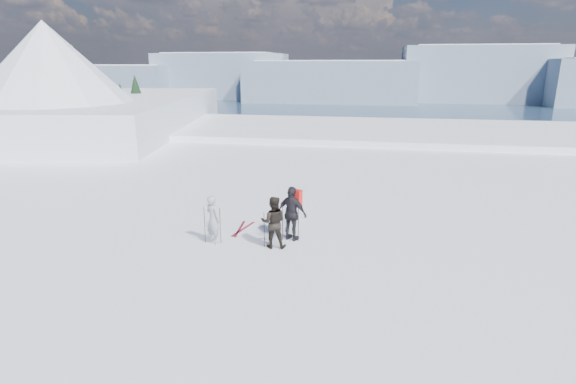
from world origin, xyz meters
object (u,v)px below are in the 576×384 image
skier_grey (213,219)px  skis_loose (242,229)px  skier_pack (292,214)px  skier_dark (273,222)px

skier_grey → skis_loose: skier_grey is taller
skier_pack → skis_loose: (-2.10, 0.70, -0.98)m
skier_grey → skier_dark: 2.17m
skier_pack → skis_loose: bearing=3.1°
skier_dark → skier_pack: bearing=-130.2°
skier_grey → skier_pack: (2.69, 0.75, 0.12)m
skier_grey → skier_pack: size_ratio=0.88×
skier_grey → skis_loose: bearing=-78.2°
skier_grey → skis_loose: 1.79m
skier_dark → skis_loose: skier_dark is taller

